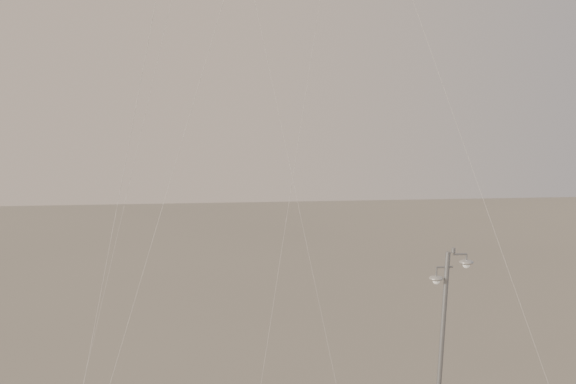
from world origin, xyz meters
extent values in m
cylinder|color=gray|center=(7.19, 5.24, 4.21)|extent=(0.56, 0.18, 8.43)
cylinder|color=gray|center=(7.57, 5.24, 8.48)|extent=(0.14, 0.14, 0.18)
cylinder|color=gray|center=(7.82, 5.25, 8.33)|extent=(0.50, 0.10, 0.07)
cylinder|color=gray|center=(8.07, 5.27, 8.18)|extent=(0.06, 0.06, 0.30)
ellipsoid|color=#AFAEAA|center=(8.07, 5.27, 8.03)|extent=(0.52, 0.52, 0.18)
cylinder|color=gray|center=(7.27, 5.24, 7.88)|extent=(0.60, 0.07, 0.07)
cylinder|color=gray|center=(6.97, 5.24, 7.68)|extent=(0.06, 0.06, 0.40)
ellipsoid|color=#AFAEAA|center=(6.97, 5.24, 7.48)|extent=(0.52, 0.52, 0.18)
cylinder|color=beige|center=(-1.73, 3.75, 13.10)|extent=(8.16, 3.05, 26.11)
cylinder|color=beige|center=(3.41, 10.15, 16.98)|extent=(6.49, 8.94, 33.86)
cylinder|color=beige|center=(-3.68, 0.27, 10.86)|extent=(4.16, 6.17, 21.62)
cylinder|color=beige|center=(7.99, 5.54, 12.13)|extent=(7.59, 5.93, 24.16)
cylinder|color=beige|center=(1.80, 17.72, 17.10)|extent=(5.96, 13.14, 34.10)
cylinder|color=beige|center=(-3.62, 17.43, 13.85)|extent=(6.24, 13.03, 27.60)
camera|label=1|loc=(-1.57, -21.84, 14.06)|focal=50.00mm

